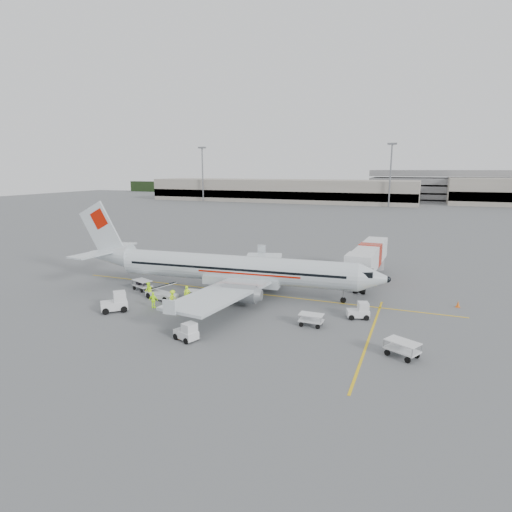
# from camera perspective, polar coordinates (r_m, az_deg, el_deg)

# --- Properties ---
(ground) EXTENTS (360.00, 360.00, 0.00)m
(ground) POSITION_cam_1_polar(r_m,az_deg,el_deg) (47.54, -0.89, -4.94)
(ground) COLOR #56595B
(stripe_lead) EXTENTS (44.00, 0.20, 0.01)m
(stripe_lead) POSITION_cam_1_polar(r_m,az_deg,el_deg) (47.54, -0.89, -4.94)
(stripe_lead) COLOR yellow
(stripe_lead) RESTS_ON ground
(stripe_cross) EXTENTS (0.20, 20.00, 0.01)m
(stripe_cross) POSITION_cam_1_polar(r_m,az_deg,el_deg) (36.83, 14.91, -10.36)
(stripe_cross) COLOR yellow
(stripe_cross) RESTS_ON ground
(terminal_west) EXTENTS (110.00, 22.00, 9.00)m
(terminal_west) POSITION_cam_1_polar(r_m,az_deg,el_deg) (181.66, 3.22, 8.72)
(terminal_west) COLOR gray
(terminal_west) RESTS_ON ground
(parking_garage) EXTENTS (62.00, 24.00, 14.00)m
(parking_garage) POSITION_cam_1_polar(r_m,az_deg,el_deg) (202.33, 24.07, 8.74)
(parking_garage) COLOR slate
(parking_garage) RESTS_ON ground
(treeline) EXTENTS (300.00, 3.00, 6.00)m
(treeline) POSITION_cam_1_polar(r_m,az_deg,el_deg) (218.04, 17.22, 8.30)
(treeline) COLOR black
(treeline) RESTS_ON ground
(mast_west) EXTENTS (3.20, 1.20, 22.00)m
(mast_west) POSITION_cam_1_polar(r_m,az_deg,el_deg) (182.46, -7.12, 10.70)
(mast_west) COLOR slate
(mast_west) RESTS_ON ground
(mast_center) EXTENTS (3.20, 1.20, 22.00)m
(mast_center) POSITION_cam_1_polar(r_m,az_deg,el_deg) (160.59, 17.48, 10.16)
(mast_center) COLOR slate
(mast_center) RESTS_ON ground
(aircraft) EXTENTS (36.73, 29.87, 9.55)m
(aircraft) POSITION_cam_1_polar(r_m,az_deg,el_deg) (46.32, -2.77, 0.69)
(aircraft) COLOR silver
(aircraft) RESTS_ON ground
(jet_bridge) EXTENTS (3.87, 17.39, 4.54)m
(jet_bridge) POSITION_cam_1_polar(r_m,az_deg,el_deg) (54.05, 14.89, -0.83)
(jet_bridge) COLOR silver
(jet_bridge) RESTS_ON ground
(belt_loader) EXTENTS (5.01, 2.88, 2.55)m
(belt_loader) POSITION_cam_1_polar(r_m,az_deg,el_deg) (46.11, -12.51, -4.10)
(belt_loader) COLOR silver
(belt_loader) RESTS_ON ground
(tug_fore) EXTENTS (2.25, 1.73, 1.53)m
(tug_fore) POSITION_cam_1_polar(r_m,az_deg,el_deg) (40.61, 13.45, -7.05)
(tug_fore) COLOR silver
(tug_fore) RESTS_ON ground
(tug_mid) EXTENTS (2.24, 1.75, 1.52)m
(tug_mid) POSITION_cam_1_polar(r_m,az_deg,el_deg) (35.21, -9.31, -9.83)
(tug_mid) COLOR silver
(tug_mid) RESTS_ON ground
(tug_aft) EXTENTS (2.74, 2.71, 1.89)m
(tug_aft) POSITION_cam_1_polar(r_m,az_deg,el_deg) (43.50, -18.42, -5.83)
(tug_aft) COLOR silver
(tug_aft) RESTS_ON ground
(cart_loaded_a) EXTENTS (2.62, 2.12, 1.19)m
(cart_loaded_a) POSITION_cam_1_polar(r_m,az_deg,el_deg) (50.14, -14.91, -3.76)
(cart_loaded_a) COLOR silver
(cart_loaded_a) RESTS_ON ground
(cart_loaded_b) EXTENTS (2.13, 1.36, 1.06)m
(cart_loaded_b) POSITION_cam_1_polar(r_m,az_deg,el_deg) (45.29, -8.12, -5.21)
(cart_loaded_b) COLOR silver
(cart_loaded_b) RESTS_ON ground
(cart_empty_a) EXTENTS (2.10, 1.25, 1.09)m
(cart_empty_a) POSITION_cam_1_polar(r_m,az_deg,el_deg) (38.07, 7.36, -8.44)
(cart_empty_a) COLOR silver
(cart_empty_a) RESTS_ON ground
(cart_empty_b) EXTENTS (2.74, 2.33, 1.23)m
(cart_empty_b) POSITION_cam_1_polar(r_m,az_deg,el_deg) (33.62, 18.91, -11.65)
(cart_empty_b) COLOR silver
(cart_empty_b) RESTS_ON ground
(cone_nose) EXTENTS (0.41, 0.41, 0.67)m
(cone_nose) POSITION_cam_1_polar(r_m,az_deg,el_deg) (47.17, 25.33, -5.80)
(cone_nose) COLOR #E05C13
(cone_nose) RESTS_ON ground
(cone_port) EXTENTS (0.33, 0.33, 0.54)m
(cone_port) POSITION_cam_1_polar(r_m,az_deg,el_deg) (59.03, 6.95, -1.48)
(cone_port) COLOR #E05C13
(cone_port) RESTS_ON ground
(cone_stbd) EXTENTS (0.42, 0.42, 0.69)m
(cone_stbd) POSITION_cam_1_polar(r_m,az_deg,el_deg) (35.70, -10.12, -10.27)
(cone_stbd) COLOR #E05C13
(cone_stbd) RESTS_ON ground
(crew_a) EXTENTS (0.81, 0.72, 1.85)m
(crew_a) POSITION_cam_1_polar(r_m,az_deg,el_deg) (44.21, -9.18, -5.12)
(crew_a) COLOR #C6FF15
(crew_a) RESTS_ON ground
(crew_b) EXTENTS (1.08, 1.06, 1.76)m
(crew_b) POSITION_cam_1_polar(r_m,az_deg,el_deg) (46.79, -14.14, -4.45)
(crew_b) COLOR #C6FF15
(crew_b) RESTS_ON ground
(crew_c) EXTENTS (0.64, 1.07, 1.62)m
(crew_c) POSITION_cam_1_polar(r_m,az_deg,el_deg) (43.84, -11.05, -5.49)
(crew_c) COLOR #C6FF15
(crew_c) RESTS_ON ground
(crew_d) EXTENTS (1.00, 0.54, 1.62)m
(crew_d) POSITION_cam_1_polar(r_m,az_deg,el_deg) (43.48, -13.51, -5.75)
(crew_d) COLOR #C6FF15
(crew_d) RESTS_ON ground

